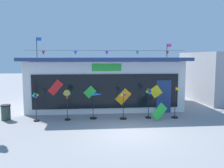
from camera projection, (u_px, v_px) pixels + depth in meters
ground_plane at (129, 132)px, 10.95m from camera, size 80.00×80.00×0.00m
kite_shop_building at (104, 81)px, 17.19m from camera, size 10.09×6.62×4.74m
wind_spinner_far_left at (36, 105)px, 12.72m from camera, size 0.31×0.31×1.56m
wind_spinner_left at (67, 96)px, 12.93m from camera, size 0.37×0.37×1.66m
wind_spinner_center_left at (96, 104)px, 13.27m from camera, size 0.71×0.39×1.45m
wind_spinner_center_right at (123, 107)px, 13.18m from camera, size 0.39×0.39×1.53m
wind_spinner_right at (149, 99)px, 13.37m from camera, size 0.38×0.34×1.71m
wind_spinner_far_right at (177, 100)px, 13.42m from camera, size 0.57×0.37×1.74m
trash_bin at (6, 112)px, 13.03m from camera, size 0.52×0.52×0.84m
display_kite_on_ground at (160, 112)px, 12.93m from camera, size 0.96×0.33×0.96m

